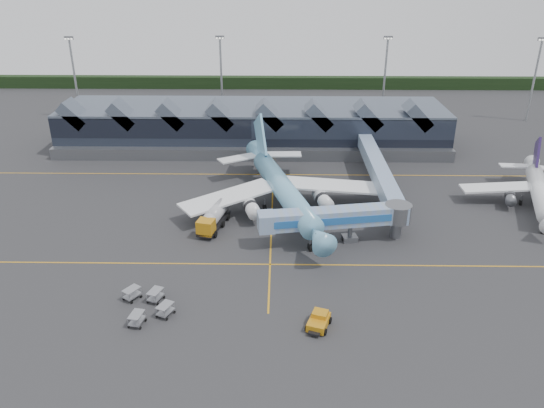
{
  "coord_description": "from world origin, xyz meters",
  "views": [
    {
      "loc": [
        1.37,
        -75.2,
        40.88
      ],
      "look_at": [
        0.12,
        2.46,
        5.0
      ],
      "focal_mm": 35.0,
      "sensor_mm": 36.0,
      "label": 1
    }
  ],
  "objects_px": {
    "regional_jet": "(539,190)",
    "fuel_truck": "(214,216)",
    "jet_bridge": "(345,218)",
    "pushback_tug": "(319,321)",
    "main_airliner": "(282,187)"
  },
  "relations": [
    {
      "from": "regional_jet",
      "to": "jet_bridge",
      "type": "distance_m",
      "value": 39.03
    },
    {
      "from": "fuel_truck",
      "to": "regional_jet",
      "type": "bearing_deg",
      "value": 22.01
    },
    {
      "from": "regional_jet",
      "to": "fuel_truck",
      "type": "relative_size",
      "value": 2.76
    },
    {
      "from": "jet_bridge",
      "to": "regional_jet",
      "type": "bearing_deg",
      "value": 10.93
    },
    {
      "from": "regional_jet",
      "to": "jet_bridge",
      "type": "xyz_separation_m",
      "value": [
        -36.5,
        -13.78,
        0.92
      ]
    },
    {
      "from": "regional_jet",
      "to": "jet_bridge",
      "type": "height_order",
      "value": "regional_jet"
    },
    {
      "from": "jet_bridge",
      "to": "fuel_truck",
      "type": "relative_size",
      "value": 2.31
    },
    {
      "from": "main_airliner",
      "to": "jet_bridge",
      "type": "height_order",
      "value": "main_airliner"
    },
    {
      "from": "main_airliner",
      "to": "jet_bridge",
      "type": "distance_m",
      "value": 15.72
    },
    {
      "from": "fuel_truck",
      "to": "pushback_tug",
      "type": "xyz_separation_m",
      "value": [
        15.77,
        -26.44,
        -1.17
      ]
    },
    {
      "from": "fuel_truck",
      "to": "jet_bridge",
      "type": "bearing_deg",
      "value": 0.6
    },
    {
      "from": "pushback_tug",
      "to": "main_airliner",
      "type": "bearing_deg",
      "value": 116.51
    },
    {
      "from": "regional_jet",
      "to": "pushback_tug",
      "type": "distance_m",
      "value": 54.98
    },
    {
      "from": "regional_jet",
      "to": "fuel_truck",
      "type": "distance_m",
      "value": 58.35
    },
    {
      "from": "main_airliner",
      "to": "fuel_truck",
      "type": "relative_size",
      "value": 3.99
    }
  ]
}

